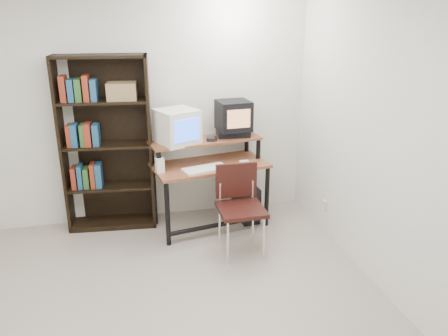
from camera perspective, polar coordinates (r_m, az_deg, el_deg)
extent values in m
cube|color=#AB9E8D|center=(3.66, -9.51, -19.66)|extent=(4.00, 4.00, 0.01)
cube|color=silver|center=(4.94, -12.11, 7.57)|extent=(4.00, 0.01, 2.60)
cube|color=silver|center=(3.66, 22.11, 2.39)|extent=(0.01, 4.00, 2.60)
cube|color=brown|center=(4.78, -1.84, 0.37)|extent=(1.32, 0.82, 0.03)
cube|color=brown|center=(4.82, -2.41, 3.63)|extent=(1.27, 0.57, 0.02)
cylinder|color=black|center=(4.52, -7.39, -5.92)|extent=(0.05, 0.05, 0.72)
cylinder|color=black|center=(4.91, 5.62, -3.68)|extent=(0.05, 0.05, 0.72)
cylinder|color=black|center=(4.94, -9.18, -2.04)|extent=(0.05, 0.05, 0.98)
cylinder|color=black|center=(5.31, 2.92, -0.27)|extent=(0.05, 0.05, 0.98)
cylinder|color=black|center=(4.79, -0.59, -7.40)|extent=(1.14, 0.24, 0.05)
cube|color=white|center=(4.68, -6.16, 5.40)|extent=(0.51, 0.51, 0.37)
cube|color=#305BFF|center=(4.51, -4.85, 4.91)|extent=(0.27, 0.13, 0.23)
cube|color=black|center=(4.95, 1.17, 4.56)|extent=(0.38, 0.29, 0.08)
cube|color=black|center=(4.90, 1.25, 6.87)|extent=(0.38, 0.37, 0.33)
cube|color=tan|center=(4.74, 1.95, 6.42)|extent=(0.26, 0.03, 0.20)
cylinder|color=#26262B|center=(4.75, -1.62, 3.74)|extent=(0.14, 0.14, 0.05)
cube|color=white|center=(4.60, -2.46, -0.18)|extent=(0.51, 0.33, 0.03)
cube|color=black|center=(4.83, 2.50, 0.59)|extent=(0.23, 0.19, 0.01)
cube|color=white|center=(4.81, 2.64, 0.77)|extent=(0.10, 0.06, 0.03)
cube|color=white|center=(4.55, -8.38, 0.27)|extent=(0.09, 0.09, 0.17)
cube|color=black|center=(5.14, 2.87, -4.34)|extent=(0.24, 0.47, 0.42)
cube|color=black|center=(4.30, 2.27, -5.44)|extent=(0.44, 0.44, 0.04)
cube|color=black|center=(4.39, 1.62, -1.62)|extent=(0.42, 0.04, 0.36)
cylinder|color=silver|center=(4.22, 0.50, -9.73)|extent=(0.02, 0.02, 0.45)
cylinder|color=silver|center=(4.31, 5.19, -9.15)|extent=(0.02, 0.02, 0.45)
cylinder|color=silver|center=(4.53, -0.58, -7.57)|extent=(0.02, 0.02, 0.45)
cylinder|color=silver|center=(4.61, 3.80, -7.08)|extent=(0.02, 0.02, 0.45)
cube|color=black|center=(4.95, -20.30, 2.60)|extent=(0.06, 0.32, 1.90)
cube|color=black|center=(4.83, -9.58, 3.17)|extent=(0.06, 0.32, 1.90)
cube|color=black|center=(5.01, -14.82, 3.38)|extent=(0.95, 0.11, 1.90)
cube|color=black|center=(4.69, -16.03, 13.89)|extent=(0.98, 0.41, 0.03)
cube|color=black|center=(5.20, -14.12, -6.87)|extent=(0.98, 0.41, 0.06)
cube|color=black|center=(5.02, -14.54, -2.31)|extent=(0.91, 0.38, 0.03)
cube|color=black|center=(4.87, -15.01, 2.90)|extent=(0.91, 0.38, 0.02)
cube|color=black|center=(4.76, -15.51, 8.38)|extent=(0.91, 0.38, 0.02)
cube|color=olive|center=(4.72, -13.19, 9.76)|extent=(0.32, 0.26, 0.18)
cube|color=beige|center=(4.92, 12.99, -4.84)|extent=(0.02, 0.08, 0.12)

